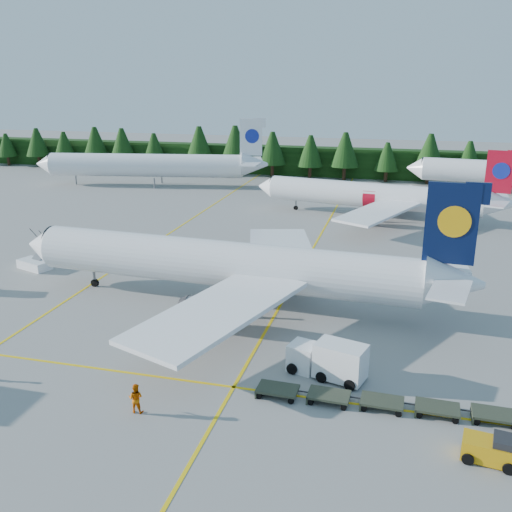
% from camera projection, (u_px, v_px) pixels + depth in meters
% --- Properties ---
extents(ground, '(320.00, 320.00, 0.00)m').
position_uv_depth(ground, '(184.00, 340.00, 46.13)').
color(ground, gray).
rests_on(ground, ground).
extents(taxi_stripe_a, '(0.25, 120.00, 0.01)m').
position_uv_depth(taxi_stripe_a, '(136.00, 255.00, 67.95)').
color(taxi_stripe_a, yellow).
rests_on(taxi_stripe_a, ground).
extents(taxi_stripe_b, '(0.25, 120.00, 0.01)m').
position_uv_depth(taxi_stripe_b, '(301.00, 269.00, 63.14)').
color(taxi_stripe_b, yellow).
rests_on(taxi_stripe_b, ground).
extents(taxi_stripe_cross, '(80.00, 0.25, 0.01)m').
position_uv_depth(taxi_stripe_cross, '(153.00, 376.00, 40.60)').
color(taxi_stripe_cross, yellow).
rests_on(taxi_stripe_cross, ground).
extents(treeline_hedge, '(220.00, 4.00, 6.00)m').
position_uv_depth(treeline_hedge, '(326.00, 162.00, 120.87)').
color(treeline_hedge, black).
rests_on(treeline_hedge, ground).
extents(airliner_navy, '(42.98, 35.31, 12.49)m').
position_uv_depth(airliner_navy, '(214.00, 264.00, 52.99)').
color(airliner_navy, white).
rests_on(airliner_navy, ground).
extents(airliner_red, '(37.23, 30.39, 10.89)m').
position_uv_depth(airliner_red, '(367.00, 195.00, 85.53)').
color(airliner_red, white).
rests_on(airliner_red, ground).
extents(airliner_far_left, '(43.96, 11.30, 12.87)m').
position_uv_depth(airliner_far_left, '(140.00, 165.00, 109.89)').
color(airliner_far_left, white).
rests_on(airliner_far_left, ground).
extents(airstairs, '(4.17, 5.67, 3.37)m').
position_uv_depth(airstairs, '(37.00, 262.00, 63.23)').
color(airstairs, white).
rests_on(airstairs, ground).
extents(service_truck, '(5.89, 3.44, 2.68)m').
position_uv_depth(service_truck, '(327.00, 359.00, 40.27)').
color(service_truck, white).
rests_on(service_truck, ground).
extents(baggage_tug, '(3.12, 2.00, 1.56)m').
position_uv_depth(baggage_tug, '(491.00, 449.00, 31.45)').
color(baggage_tug, '#CA8D0B').
rests_on(baggage_tug, ground).
extents(dolly_train, '(16.42, 2.27, 0.16)m').
position_uv_depth(dolly_train, '(382.00, 401.00, 36.57)').
color(dolly_train, '#313728').
rests_on(dolly_train, ground).
extents(crew_b, '(1.01, 0.82, 1.97)m').
position_uv_depth(crew_b, '(136.00, 398.00, 36.00)').
color(crew_b, '#DA5F04').
rests_on(crew_b, ground).
extents(crew_c, '(0.71, 0.85, 1.74)m').
position_uv_depth(crew_c, '(217.00, 317.00, 48.43)').
color(crew_c, orange).
rests_on(crew_c, ground).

